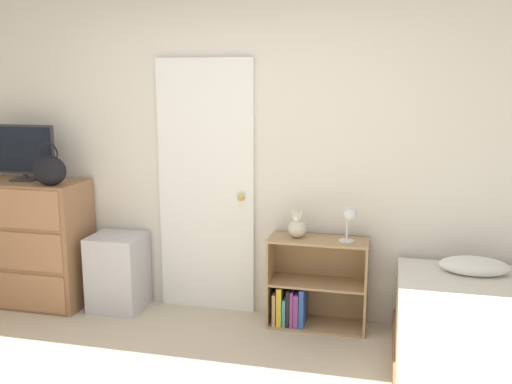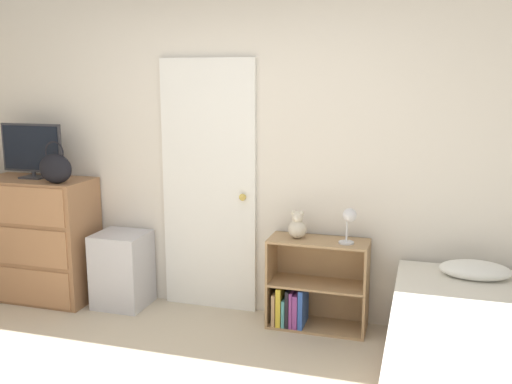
{
  "view_description": "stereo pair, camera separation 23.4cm",
  "coord_description": "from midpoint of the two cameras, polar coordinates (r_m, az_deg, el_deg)",
  "views": [
    {
      "loc": [
        1.15,
        -2.32,
        1.86
      ],
      "look_at": [
        0.19,
        1.69,
        1.04
      ],
      "focal_mm": 40.0,
      "sensor_mm": 36.0,
      "label": 1
    },
    {
      "loc": [
        1.37,
        -2.26,
        1.86
      ],
      "look_at": [
        0.19,
        1.69,
        1.04
      ],
      "focal_mm": 40.0,
      "sensor_mm": 36.0,
      "label": 2
    }
  ],
  "objects": [
    {
      "name": "dresser",
      "position": [
        5.15,
        -22.77,
        -4.69
      ],
      "size": [
        0.93,
        0.48,
        1.04
      ],
      "color": "#996B47",
      "rests_on": "ground_plane"
    },
    {
      "name": "tv",
      "position": [
        5.05,
        -23.51,
        3.73
      ],
      "size": [
        0.57,
        0.16,
        0.46
      ],
      "color": "#2D2D33",
      "rests_on": "dresser"
    },
    {
      "name": "storage_bin",
      "position": [
        4.85,
        -14.98,
        -7.75
      ],
      "size": [
        0.41,
        0.39,
        0.62
      ],
      "color": "silver",
      "rests_on": "ground_plane"
    },
    {
      "name": "wall_back",
      "position": [
        4.48,
        -2.98,
        3.78
      ],
      "size": [
        10.0,
        0.06,
        2.55
      ],
      "color": "silver",
      "rests_on": "ground_plane"
    },
    {
      "name": "teddy_bear",
      "position": [
        4.26,
        2.58,
        -3.41
      ],
      "size": [
        0.14,
        0.14,
        0.21
      ],
      "color": "beige",
      "rests_on": "bookshelf"
    },
    {
      "name": "desk_lamp",
      "position": [
        4.14,
        7.75,
        -2.58
      ],
      "size": [
        0.13,
        0.12,
        0.27
      ],
      "color": "silver",
      "rests_on": "bookshelf"
    },
    {
      "name": "bed",
      "position": [
        3.66,
        20.22,
        -15.08
      ],
      "size": [
        1.04,
        1.9,
        0.66
      ],
      "color": "brown",
      "rests_on": "ground_plane"
    },
    {
      "name": "handbag",
      "position": [
        4.74,
        -21.32,
        2.07
      ],
      "size": [
        0.29,
        0.13,
        0.34
      ],
      "color": "black",
      "rests_on": "dresser"
    },
    {
      "name": "door_closed",
      "position": [
        4.55,
        -6.46,
        0.44
      ],
      "size": [
        0.78,
        0.09,
        2.02
      ],
      "color": "white",
      "rests_on": "ground_plane"
    },
    {
      "name": "bookshelf",
      "position": [
        4.41,
        3.75,
        -9.76
      ],
      "size": [
        0.74,
        0.31,
        0.69
      ],
      "color": "tan",
      "rests_on": "ground_plane"
    }
  ]
}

